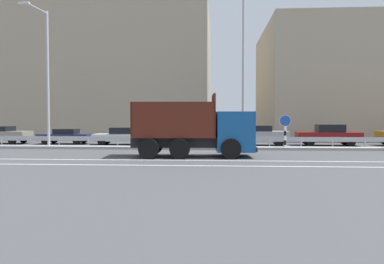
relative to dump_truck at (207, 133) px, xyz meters
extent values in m
plane|color=#424244|center=(-1.15, 1.67, -1.24)|extent=(320.00, 320.00, 0.00)
cube|color=silver|center=(-0.82, -1.85, -1.24)|extent=(65.55, 0.16, 0.01)
cube|color=silver|center=(-0.82, -3.83, -1.24)|extent=(65.55, 0.16, 0.01)
cube|color=gray|center=(-1.15, 4.55, -1.15)|extent=(36.05, 1.10, 0.18)
cube|color=#9EA0A5|center=(-1.15, 5.57, -0.62)|extent=(65.55, 0.04, 0.32)
cylinder|color=#ADADB2|center=(-14.77, 5.57, -0.93)|extent=(0.09, 0.09, 0.62)
cylinder|color=#ADADB2|center=(-12.68, 5.57, -0.93)|extent=(0.09, 0.09, 0.62)
cylinder|color=#ADADB2|center=(-10.58, 5.57, -0.93)|extent=(0.09, 0.09, 0.62)
cylinder|color=#ADADB2|center=(-8.49, 5.57, -0.93)|extent=(0.09, 0.09, 0.62)
cylinder|color=#ADADB2|center=(-6.39, 5.57, -0.93)|extent=(0.09, 0.09, 0.62)
cylinder|color=#ADADB2|center=(-4.30, 5.57, -0.93)|extent=(0.09, 0.09, 0.62)
cylinder|color=#ADADB2|center=(-2.20, 5.57, -0.93)|extent=(0.09, 0.09, 0.62)
cylinder|color=#ADADB2|center=(-0.11, 5.57, -0.93)|extent=(0.09, 0.09, 0.62)
cylinder|color=#ADADB2|center=(1.99, 5.57, -0.93)|extent=(0.09, 0.09, 0.62)
cylinder|color=#ADADB2|center=(4.08, 5.57, -0.93)|extent=(0.09, 0.09, 0.62)
cylinder|color=#ADADB2|center=(6.18, 5.57, -0.93)|extent=(0.09, 0.09, 0.62)
cylinder|color=#ADADB2|center=(8.27, 5.57, -0.93)|extent=(0.09, 0.09, 0.62)
cylinder|color=#ADADB2|center=(10.37, 5.57, -0.93)|extent=(0.09, 0.09, 0.62)
cube|color=#144C8C|center=(1.43, 0.08, 0.12)|extent=(2.06, 2.51, 2.09)
cube|color=black|center=(2.40, 0.14, 0.48)|extent=(0.15, 2.07, 0.79)
cube|color=black|center=(2.44, 0.14, -0.77)|extent=(0.24, 2.36, 0.24)
cube|color=black|center=(-1.78, -0.10, -0.46)|extent=(4.56, 1.58, 0.53)
cube|color=#511E14|center=(-1.78, -0.10, -0.13)|extent=(4.44, 2.56, 0.12)
cube|color=#511E14|center=(-1.84, 1.00, 0.79)|extent=(4.31, 0.35, 1.73)
cube|color=#511E14|center=(-1.72, -1.21, 0.79)|extent=(4.31, 0.35, 1.73)
cube|color=#511E14|center=(0.32, 0.02, 1.01)|extent=(0.23, 2.31, 2.16)
cube|color=#511E14|center=(-3.88, -0.23, 0.79)|extent=(0.23, 2.31, 1.73)
cylinder|color=black|center=(1.07, 1.24, -0.72)|extent=(1.06, 0.38, 1.04)
cylinder|color=black|center=(1.21, -1.11, -0.72)|extent=(1.06, 0.38, 1.04)
cylinder|color=black|center=(-1.51, 1.09, -0.72)|extent=(1.06, 0.38, 1.04)
cylinder|color=black|center=(-1.37, -1.26, -0.72)|extent=(1.06, 0.38, 1.04)
cylinder|color=black|center=(-3.08, 1.00, -0.72)|extent=(1.06, 0.38, 1.04)
cylinder|color=black|center=(-2.94, -1.35, -0.72)|extent=(1.06, 0.38, 1.04)
cylinder|color=white|center=(4.92, 4.55, -1.09)|extent=(0.16, 0.16, 0.31)
cylinder|color=black|center=(4.92, 4.55, -0.78)|extent=(0.16, 0.16, 0.31)
cylinder|color=white|center=(4.92, 4.55, -0.47)|extent=(0.16, 0.16, 0.31)
cylinder|color=black|center=(4.92, 4.55, -0.17)|extent=(0.16, 0.16, 0.31)
cylinder|color=white|center=(4.92, 4.55, 0.14)|extent=(0.16, 0.16, 0.31)
cylinder|color=#1E4CB2|center=(4.92, 4.55, 0.64)|extent=(0.69, 0.03, 0.69)
cylinder|color=white|center=(4.92, 4.55, 0.64)|extent=(0.74, 0.02, 0.74)
cylinder|color=#ADADB2|center=(-10.90, 4.64, 3.37)|extent=(0.18, 0.18, 9.23)
cylinder|color=#ADADB2|center=(-11.01, 3.37, 7.84)|extent=(0.34, 2.55, 0.10)
cube|color=silver|center=(-11.13, 2.10, 7.76)|extent=(0.72, 0.26, 0.12)
cylinder|color=#ADADB2|center=(2.21, 4.57, 4.21)|extent=(0.18, 0.18, 10.90)
cube|color=gray|center=(-16.73, 8.84, -0.59)|extent=(4.53, 1.84, 0.70)
cube|color=black|center=(-16.87, 8.84, -0.04)|extent=(1.92, 1.57, 0.39)
cylinder|color=black|center=(-15.32, 9.62, -0.94)|extent=(0.60, 0.21, 0.60)
cylinder|color=black|center=(-15.36, 7.98, -0.94)|extent=(0.60, 0.21, 0.60)
cube|color=navy|center=(-11.49, 8.81, -0.69)|extent=(4.01, 1.95, 0.50)
cube|color=black|center=(-11.37, 8.82, -0.24)|extent=(1.72, 1.64, 0.40)
cylinder|color=black|center=(-12.67, 7.92, -0.94)|extent=(0.61, 0.23, 0.60)
cylinder|color=black|center=(-12.75, 9.60, -0.94)|extent=(0.61, 0.23, 0.60)
cylinder|color=black|center=(-10.23, 8.03, -0.94)|extent=(0.61, 0.23, 0.60)
cylinder|color=black|center=(-10.31, 9.71, -0.94)|extent=(0.61, 0.23, 0.60)
cube|color=silver|center=(-6.87, 8.30, -0.67)|extent=(4.22, 2.21, 0.54)
cube|color=black|center=(-6.74, 8.31, -0.16)|extent=(1.84, 1.81, 0.50)
cylinder|color=black|center=(-8.07, 7.30, -0.94)|extent=(0.61, 0.24, 0.60)
cylinder|color=black|center=(-8.20, 9.11, -0.94)|extent=(0.61, 0.24, 0.60)
cylinder|color=black|center=(-5.53, 7.48, -0.94)|extent=(0.61, 0.24, 0.60)
cylinder|color=black|center=(-5.67, 9.30, -0.94)|extent=(0.61, 0.24, 0.60)
cube|color=navy|center=(-0.96, 8.73, -0.63)|extent=(4.34, 1.96, 0.62)
cube|color=black|center=(-0.83, 8.73, -0.10)|extent=(1.83, 1.71, 0.45)
cylinder|color=black|center=(-2.30, 7.80, -0.94)|extent=(0.60, 0.20, 0.60)
cylinder|color=black|center=(-2.31, 9.63, -0.94)|extent=(0.60, 0.20, 0.60)
cylinder|color=black|center=(0.39, 7.82, -0.94)|extent=(0.60, 0.20, 0.60)
cylinder|color=black|center=(0.38, 9.65, -0.94)|extent=(0.60, 0.20, 0.60)
cube|color=#A3A3A8|center=(3.86, 8.27, -0.56)|extent=(3.93, 2.02, 0.77)
cube|color=black|center=(3.74, 8.28, 0.04)|extent=(1.68, 1.72, 0.42)
cylinder|color=black|center=(5.09, 9.14, -0.94)|extent=(0.61, 0.22, 0.60)
cylinder|color=black|center=(5.03, 7.33, -0.94)|extent=(0.61, 0.22, 0.60)
cylinder|color=black|center=(2.69, 9.21, -0.94)|extent=(0.61, 0.22, 0.60)
cylinder|color=black|center=(2.63, 7.41, -0.94)|extent=(0.61, 0.22, 0.60)
cube|color=maroon|center=(8.79, 8.44, -0.59)|extent=(4.67, 1.94, 0.71)
cube|color=black|center=(8.93, 8.43, 0.05)|extent=(2.00, 1.60, 0.57)
cylinder|color=black|center=(7.33, 7.69, -0.94)|extent=(0.61, 0.23, 0.60)
cylinder|color=black|center=(7.41, 9.32, -0.94)|extent=(0.61, 0.23, 0.60)
cylinder|color=black|center=(10.17, 7.55, -0.94)|extent=(0.61, 0.23, 0.60)
cylinder|color=black|center=(10.25, 9.18, -0.94)|extent=(0.61, 0.23, 0.60)
cube|color=tan|center=(-12.24, 22.28, 5.53)|extent=(23.71, 14.52, 13.54)
cube|color=tan|center=(11.97, 19.70, 4.35)|extent=(13.16, 15.57, 11.18)
camera|label=1|loc=(0.48, -20.01, 0.86)|focal=35.00mm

